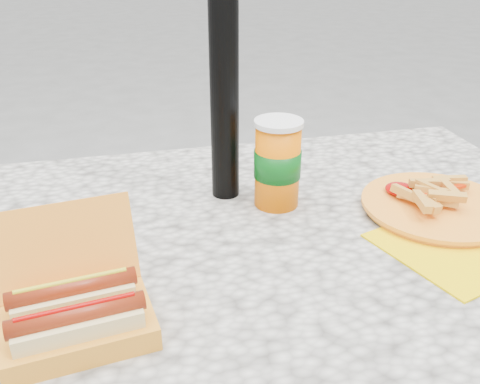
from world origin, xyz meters
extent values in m
cube|color=beige|center=(0.00, 0.00, 0.72)|extent=(1.20, 0.80, 0.05)
cylinder|color=black|center=(0.50, 0.30, 0.35)|extent=(0.07, 0.07, 0.70)
cube|color=orange|center=(-0.25, -0.18, 0.77)|extent=(0.19, 0.14, 0.03)
cube|color=orange|center=(-0.26, -0.10, 0.83)|extent=(0.18, 0.07, 0.11)
cube|color=#F9E396|center=(-0.25, -0.21, 0.78)|extent=(0.15, 0.06, 0.04)
cylinder|color=maroon|center=(-0.25, -0.21, 0.81)|extent=(0.16, 0.04, 0.02)
cylinder|color=#990200|center=(-0.25, -0.21, 0.82)|extent=(0.13, 0.02, 0.01)
cube|color=#F9E396|center=(-0.26, -0.15, 0.78)|extent=(0.15, 0.06, 0.04)
cylinder|color=maroon|center=(-0.26, -0.15, 0.81)|extent=(0.16, 0.04, 0.02)
cylinder|color=gold|center=(-0.26, -0.15, 0.82)|extent=(0.13, 0.02, 0.01)
cube|color=#FFD200|center=(0.31, -0.10, 0.75)|extent=(0.25, 0.25, 0.00)
cylinder|color=orange|center=(0.34, 0.01, 0.76)|extent=(0.25, 0.25, 0.01)
cylinder|color=orange|center=(0.34, 0.01, 0.76)|extent=(0.26, 0.26, 0.01)
cube|color=gold|center=(0.36, 0.01, 0.79)|extent=(0.02, 0.06, 0.01)
cube|color=gold|center=(0.39, 0.05, 0.79)|extent=(0.06, 0.02, 0.01)
cube|color=gold|center=(0.35, 0.04, 0.79)|extent=(0.06, 0.02, 0.01)
cube|color=gold|center=(0.29, 0.02, 0.79)|extent=(0.04, 0.06, 0.02)
cube|color=gold|center=(0.31, -0.02, 0.78)|extent=(0.02, 0.06, 0.01)
cube|color=gold|center=(0.32, 0.02, 0.77)|extent=(0.02, 0.06, 0.01)
cube|color=gold|center=(0.34, 0.04, 0.79)|extent=(0.06, 0.03, 0.01)
cube|color=gold|center=(0.29, -0.03, 0.79)|extent=(0.03, 0.06, 0.01)
cube|color=gold|center=(0.39, 0.04, 0.78)|extent=(0.06, 0.04, 0.01)
cube|color=gold|center=(0.34, 0.00, 0.78)|extent=(0.06, 0.04, 0.01)
cube|color=gold|center=(0.34, -0.02, 0.79)|extent=(0.06, 0.04, 0.02)
cube|color=gold|center=(0.32, 0.00, 0.78)|extent=(0.02, 0.06, 0.02)
cube|color=gold|center=(0.33, 0.02, 0.79)|extent=(0.04, 0.06, 0.02)
cube|color=gold|center=(0.30, 0.01, 0.78)|extent=(0.06, 0.05, 0.02)
cube|color=gold|center=(0.33, 0.01, 0.79)|extent=(0.06, 0.04, 0.02)
cube|color=gold|center=(0.34, -0.01, 0.78)|extent=(0.06, 0.05, 0.02)
ellipsoid|color=#990200|center=(0.30, 0.06, 0.77)|extent=(0.05, 0.05, 0.02)
cube|color=#B41E00|center=(0.35, 0.02, 0.78)|extent=(0.11, 0.03, 0.00)
cylinder|color=#FF6F00|center=(0.08, 0.10, 0.82)|extent=(0.08, 0.08, 0.15)
cylinder|color=#064F10|center=(0.08, 0.10, 0.83)|extent=(0.08, 0.08, 0.05)
cylinder|color=white|center=(0.08, 0.10, 0.90)|extent=(0.08, 0.08, 0.01)
camera|label=1|loc=(-0.18, -0.71, 1.20)|focal=40.00mm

